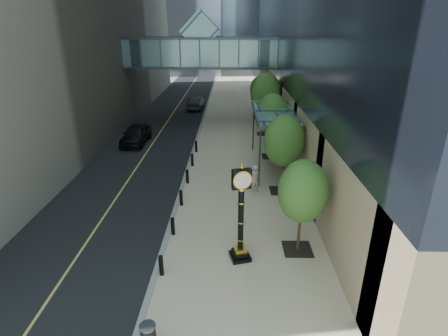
{
  "coord_description": "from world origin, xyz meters",
  "views": [
    {
      "loc": [
        0.31,
        -11.37,
        10.26
      ],
      "look_at": [
        -0.07,
        6.11,
        3.06
      ],
      "focal_mm": 28.0,
      "sensor_mm": 36.0,
      "label": 1
    }
  ],
  "objects_px": {
    "pedestrian": "(255,179)",
    "car_near": "(136,134)",
    "street_clock": "(241,220)",
    "car_far": "(196,103)"
  },
  "relations": [
    {
      "from": "pedestrian",
      "to": "car_far",
      "type": "relative_size",
      "value": 0.41
    },
    {
      "from": "street_clock",
      "to": "car_far",
      "type": "relative_size",
      "value": 1.0
    },
    {
      "from": "car_far",
      "to": "car_near",
      "type": "bearing_deg",
      "value": 77.73
    },
    {
      "from": "pedestrian",
      "to": "car_near",
      "type": "distance_m",
      "value": 14.55
    },
    {
      "from": "pedestrian",
      "to": "car_near",
      "type": "height_order",
      "value": "pedestrian"
    },
    {
      "from": "street_clock",
      "to": "car_far",
      "type": "bearing_deg",
      "value": 83.78
    },
    {
      "from": "pedestrian",
      "to": "car_near",
      "type": "relative_size",
      "value": 0.38
    },
    {
      "from": "street_clock",
      "to": "car_near",
      "type": "distance_m",
      "value": 19.6
    },
    {
      "from": "street_clock",
      "to": "car_far",
      "type": "height_order",
      "value": "street_clock"
    },
    {
      "from": "car_far",
      "to": "street_clock",
      "type": "bearing_deg",
      "value": 103.19
    }
  ]
}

